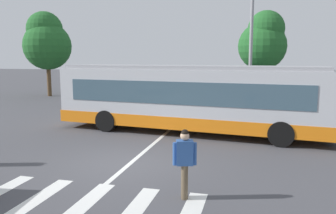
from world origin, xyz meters
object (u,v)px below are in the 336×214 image
(parked_car_blue, at_px, (200,92))
(twin_arm_street_lamp, at_px, (252,15))
(background_tree_right, at_px, (263,41))
(pedestrian_crossing_street, at_px, (185,160))
(parked_car_black, at_px, (105,89))
(parked_car_white, at_px, (273,94))
(parked_car_teal, at_px, (237,92))
(parked_car_charcoal, at_px, (135,90))
(city_transit_bus, at_px, (189,98))
(parked_car_champagne, at_px, (168,91))
(background_tree_left, at_px, (47,41))

(parked_car_blue, xyz_separation_m, twin_arm_street_lamp, (3.83, -5.33, 5.08))
(background_tree_right, bearing_deg, pedestrian_crossing_street, -95.29)
(parked_car_black, relative_size, parked_car_white, 1.01)
(parked_car_black, bearing_deg, background_tree_right, 22.77)
(background_tree_right, bearing_deg, parked_car_teal, -109.58)
(pedestrian_crossing_street, bearing_deg, twin_arm_street_lamp, 84.37)
(parked_car_charcoal, height_order, parked_car_blue, same)
(pedestrian_crossing_street, distance_m, parked_car_teal, 18.67)
(city_transit_bus, height_order, twin_arm_street_lamp, twin_arm_street_lamp)
(parked_car_teal, distance_m, background_tree_right, 7.01)
(parked_car_blue, xyz_separation_m, parked_car_teal, (2.85, 0.22, 0.00))
(parked_car_champagne, relative_size, background_tree_right, 0.61)
(parked_car_blue, bearing_deg, city_transit_bus, -83.71)
(parked_car_black, height_order, parked_car_blue, same)
(parked_car_teal, distance_m, parked_car_white, 2.60)
(parked_car_black, height_order, background_tree_right, background_tree_right)
(parked_car_blue, distance_m, twin_arm_street_lamp, 8.30)
(city_transit_bus, height_order, pedestrian_crossing_street, city_transit_bus)
(twin_arm_street_lamp, bearing_deg, city_transit_bus, -114.10)
(pedestrian_crossing_street, distance_m, parked_car_charcoal, 20.32)
(parked_car_blue, bearing_deg, background_tree_right, 49.53)
(city_transit_bus, bearing_deg, parked_car_blue, 96.29)
(parked_car_blue, height_order, twin_arm_street_lamp, twin_arm_street_lamp)
(parked_car_black, height_order, parked_car_champagne, same)
(parked_car_black, distance_m, background_tree_left, 6.95)
(pedestrian_crossing_street, height_order, parked_car_black, pedestrian_crossing_street)
(parked_car_blue, bearing_deg, pedestrian_crossing_street, -82.18)
(parked_car_white, bearing_deg, background_tree_left, 178.56)
(pedestrian_crossing_street, relative_size, parked_car_champagne, 0.37)
(pedestrian_crossing_street, xyz_separation_m, background_tree_left, (-16.28, 19.00, 3.88))
(parked_car_black, height_order, background_tree_left, background_tree_left)
(parked_car_white, bearing_deg, parked_car_black, 179.60)
(twin_arm_street_lamp, xyz_separation_m, background_tree_right, (0.93, 10.91, -0.97))
(city_transit_bus, distance_m, parked_car_white, 12.00)
(parked_car_charcoal, relative_size, parked_car_blue, 0.99)
(parked_car_champagne, height_order, background_tree_left, background_tree_left)
(parked_car_champagne, bearing_deg, city_transit_bus, -71.22)
(parked_car_champagne, xyz_separation_m, background_tree_left, (-11.06, 0.17, 4.08))
(background_tree_left, bearing_deg, background_tree_right, 15.19)
(parked_car_champagne, relative_size, twin_arm_street_lamp, 0.48)
(city_transit_bus, xyz_separation_m, parked_car_blue, (-1.23, 11.14, -0.82))
(pedestrian_crossing_street, relative_size, parked_car_charcoal, 0.38)
(background_tree_left, bearing_deg, parked_car_champagne, -0.87)
(twin_arm_street_lamp, bearing_deg, parked_car_blue, 125.66)
(parked_car_champagne, bearing_deg, background_tree_right, 34.89)
(parked_car_white, distance_m, twin_arm_street_lamp, 7.59)
(city_transit_bus, relative_size, background_tree_left, 1.69)
(parked_car_white, xyz_separation_m, twin_arm_street_lamp, (-1.62, -5.40, 5.08))
(parked_car_white, relative_size, background_tree_left, 0.61)
(parked_car_black, xyz_separation_m, parked_car_charcoal, (2.70, 0.08, 0.00))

